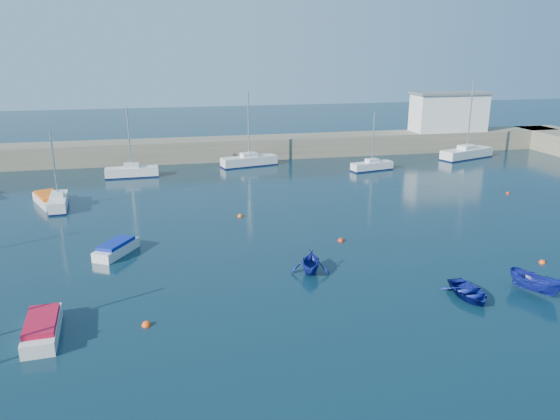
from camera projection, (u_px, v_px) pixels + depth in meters
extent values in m
plane|color=#0B2430|center=(354.00, 334.00, 27.43)|extent=(220.00, 220.00, 0.00)
cube|color=#6F6955|center=(233.00, 148.00, 70.09)|extent=(96.00, 4.50, 2.60)
cube|color=silver|center=(449.00, 113.00, 75.09)|extent=(10.00, 4.00, 5.00)
cube|color=silver|center=(59.00, 202.00, 48.67)|extent=(1.92, 5.20, 1.06)
cylinder|color=#B7BABC|center=(54.00, 164.00, 47.68)|extent=(0.16, 0.16, 5.84)
cube|color=silver|center=(132.00, 172.00, 60.21)|extent=(5.74, 1.77, 1.09)
cylinder|color=#B7BABC|center=(129.00, 138.00, 59.11)|extent=(0.16, 0.16, 6.55)
cube|color=silver|center=(249.00, 161.00, 65.86)|extent=(7.00, 3.41, 1.13)
cylinder|color=#B7BABC|center=(248.00, 124.00, 64.57)|extent=(0.17, 0.17, 7.76)
cube|color=silver|center=(372.00, 166.00, 63.52)|extent=(5.22, 2.46, 0.96)
cylinder|color=#B7BABC|center=(373.00, 137.00, 62.55)|extent=(0.14, 0.14, 5.80)
cube|color=silver|center=(466.00, 154.00, 70.29)|extent=(7.89, 4.58, 1.22)
cylinder|color=#B7BABC|center=(470.00, 115.00, 68.85)|extent=(0.18, 0.18, 8.76)
cube|color=silver|center=(42.00, 330.00, 27.15)|extent=(1.87, 4.49, 0.71)
cube|color=#A50B26|center=(41.00, 321.00, 27.01)|extent=(1.71, 3.39, 0.27)
cube|color=silver|center=(117.00, 249.00, 37.92)|extent=(3.08, 3.97, 0.68)
cube|color=navy|center=(116.00, 243.00, 37.78)|extent=(2.54, 3.11, 0.25)
cube|color=silver|center=(49.00, 201.00, 49.77)|extent=(3.60, 5.30, 0.75)
cube|color=#EC5A0D|center=(48.00, 195.00, 49.63)|extent=(3.02, 4.12, 0.28)
imported|color=navy|center=(469.00, 292.00, 31.36)|extent=(2.42, 3.37, 0.69)
imported|color=navy|center=(311.00, 262.00, 34.70)|extent=(3.20, 3.46, 1.50)
imported|color=navy|center=(535.00, 283.00, 31.84)|extent=(2.46, 3.43, 1.24)
sphere|color=#FB4A0D|center=(146.00, 326.00, 28.29)|extent=(0.49, 0.49, 0.49)
sphere|color=red|center=(341.00, 241.00, 40.55)|extent=(0.49, 0.49, 0.49)
sphere|color=#FB4A0D|center=(542.00, 263.00, 36.46)|extent=(0.44, 0.44, 0.44)
sphere|color=#FB4A0D|center=(240.00, 217.00, 46.38)|extent=(0.47, 0.47, 0.47)
sphere|color=red|center=(508.00, 194.00, 53.54)|extent=(0.38, 0.38, 0.38)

